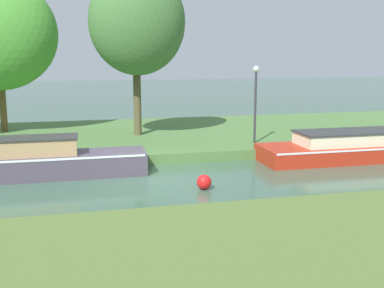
# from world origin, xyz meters

# --- Properties ---
(ground_plane) EXTENTS (120.00, 120.00, 0.00)m
(ground_plane) POSITION_xyz_m (0.00, 0.00, 0.00)
(ground_plane) COLOR #3B5C47
(riverbank_far) EXTENTS (72.00, 10.00, 0.40)m
(riverbank_far) POSITION_xyz_m (0.00, 7.00, 0.20)
(riverbank_far) COLOR #4E753B
(riverbank_far) RESTS_ON ground_plane
(slate_barge) EXTENTS (8.37, 1.54, 1.38)m
(slate_barge) POSITION_xyz_m (-4.51, 1.20, 0.57)
(slate_barge) COLOR #4C4352
(slate_barge) RESTS_ON ground_plane
(red_narrowboat) EXTENTS (6.28, 2.11, 1.14)m
(red_narrowboat) POSITION_xyz_m (7.61, 1.20, 0.50)
(red_narrowboat) COLOR #B42A17
(red_narrowboat) RESTS_ON ground_plane
(willow_tree_right) EXTENTS (4.18, 3.32, 7.34)m
(willow_tree_right) POSITION_xyz_m (0.22, 5.95, 5.42)
(willow_tree_right) COLOR brown
(willow_tree_right) RESTS_ON riverbank_far
(lamp_post) EXTENTS (0.24, 0.24, 3.20)m
(lamp_post) POSITION_xyz_m (4.71, 3.37, 2.39)
(lamp_post) COLOR #333338
(lamp_post) RESTS_ON riverbank_far
(mooring_post_far) EXTENTS (0.16, 0.16, 0.65)m
(mooring_post_far) POSITION_xyz_m (-4.50, 2.74, 0.72)
(mooring_post_far) COLOR #423123
(mooring_post_far) RESTS_ON riverbank_far
(channel_buoy) EXTENTS (0.46, 0.46, 0.46)m
(channel_buoy) POSITION_xyz_m (1.24, -1.49, 0.23)
(channel_buoy) COLOR red
(channel_buoy) RESTS_ON ground_plane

